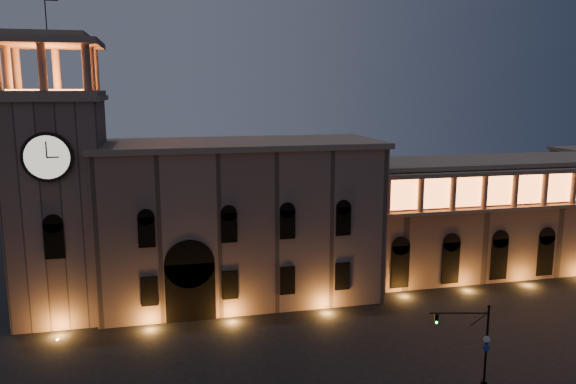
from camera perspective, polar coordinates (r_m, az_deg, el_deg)
The scene contains 4 objects.
government_building at distance 62.59m, azimuth -4.94°, elevation -2.89°, with size 30.80×12.80×17.60m.
clock_tower at distance 61.12m, azimuth -22.22°, elevation -0.39°, with size 9.80×9.80×32.40m.
colonnade_wing at distance 77.12m, azimuth 20.79°, elevation -2.10°, with size 40.60×11.50×14.50m.
traffic_light at distance 47.96m, azimuth 18.57°, elevation -14.33°, with size 4.75×1.36×6.66m.
Camera 1 is at (-10.59, -38.40, 23.12)m, focal length 35.00 mm.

